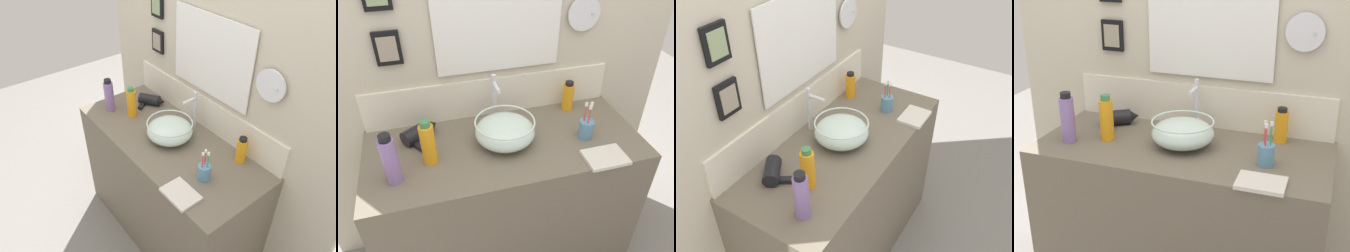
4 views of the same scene
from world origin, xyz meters
TOP-DOWN VIEW (x-y plane):
  - ground_plane at (0.00, 0.00)m, footprint 6.00×6.00m
  - vanity_counter at (0.00, 0.00)m, footprint 1.30×0.56m
  - back_panel at (0.00, 0.31)m, footprint 1.97×0.10m
  - glass_bowl_sink at (0.00, 0.01)m, footprint 0.28×0.28m
  - faucet at (0.00, 0.20)m, footprint 0.02×0.11m
  - hair_drier at (-0.38, 0.15)m, footprint 0.19×0.20m
  - toothbrush_cup at (0.38, -0.05)m, footprint 0.07×0.07m
  - spray_bottle at (0.40, 0.20)m, footprint 0.06×0.06m
  - soap_dispenser at (-0.50, -0.11)m, footprint 0.06×0.06m
  - shampoo_bottle at (-0.35, -0.03)m, footprint 0.06×0.06m
  - hand_towel at (0.39, -0.22)m, footprint 0.19×0.14m

SIDE VIEW (x-z plane):
  - ground_plane at x=0.00m, z-range 0.00..0.00m
  - vanity_counter at x=0.00m, z-range 0.00..0.88m
  - hand_towel at x=0.39m, z-range 0.88..0.89m
  - hair_drier at x=-0.38m, z-range 0.87..0.95m
  - toothbrush_cup at x=0.38m, z-range 0.83..1.02m
  - glass_bowl_sink at x=0.00m, z-range 0.88..1.00m
  - spray_bottle at x=0.40m, z-range 0.87..1.03m
  - shampoo_bottle at x=-0.35m, z-range 0.87..1.08m
  - soap_dispenser at x=-0.50m, z-range 0.87..1.10m
  - faucet at x=0.00m, z-range 0.89..1.15m
  - back_panel at x=0.00m, z-range 0.00..2.55m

